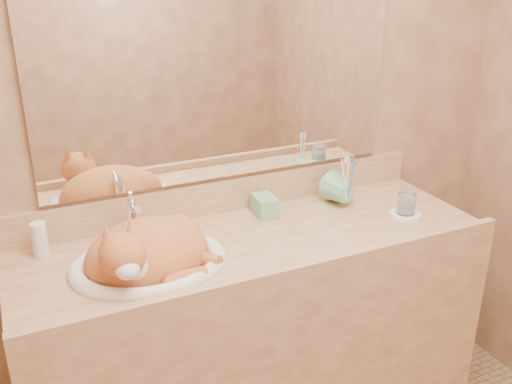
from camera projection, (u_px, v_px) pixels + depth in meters
name	position (u px, v px, depth m)	size (l,w,h in m)	color
wall_back	(223.00, 105.00, 2.00)	(2.40, 0.02, 2.50)	brown
vanity_counter	(256.00, 343.00, 2.09)	(1.60, 0.55, 0.85)	#946342
mirror	(223.00, 65.00, 1.94)	(1.30, 0.02, 0.80)	white
sink_basin	(148.00, 244.00, 1.73)	(0.47, 0.40, 0.15)	white
faucet	(133.00, 219.00, 1.88)	(0.04, 0.11, 0.16)	white
cat	(146.00, 250.00, 1.72)	(0.39, 0.32, 0.21)	#AF5328
soap_dispenser	(270.00, 200.00, 2.03)	(0.07, 0.07, 0.16)	#71B58E
toothbrush_cup	(347.00, 196.00, 2.13)	(0.12, 0.12, 0.11)	#71B58E
toothbrushes	(348.00, 178.00, 2.10)	(0.03, 0.03, 0.21)	white
saucer	(405.00, 214.00, 2.10)	(0.11, 0.11, 0.01)	white
water_glass	(406.00, 203.00, 2.08)	(0.07, 0.07, 0.08)	silver
lotion_bottle	(40.00, 240.00, 1.79)	(0.05, 0.05, 0.11)	white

